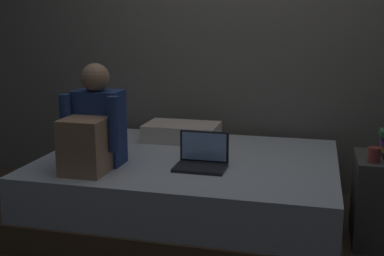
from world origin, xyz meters
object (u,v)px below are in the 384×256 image
object	(u,v)px
laptop	(202,159)
bed	(190,191)
person_sitting	(93,129)
pillow	(182,132)
mug	(374,155)

from	to	relation	value
laptop	bed	bearing A→B (deg)	122.42
person_sitting	pillow	bearing A→B (deg)	67.29
bed	laptop	size ratio (longest dim) A/B	6.25
bed	laptop	bearing A→B (deg)	-57.58
bed	person_sitting	distance (m)	0.81
bed	mug	distance (m)	1.23
person_sitting	mug	size ratio (longest dim) A/B	7.28
mug	pillow	bearing A→B (deg)	157.51
bed	laptop	xyz separation A→B (m)	(0.13, -0.21, 0.30)
bed	pillow	bearing A→B (deg)	111.66
bed	person_sitting	size ratio (longest dim) A/B	3.05
person_sitting	pillow	distance (m)	0.92
bed	laptop	world-z (taller)	laptop
laptop	pillow	size ratio (longest dim) A/B	0.57
laptop	pillow	bearing A→B (deg)	115.32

